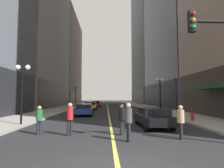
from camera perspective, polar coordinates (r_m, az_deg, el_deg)
ground_plane at (r=40.26m, az=-1.38°, el=-7.07°), size 200.00×200.00×0.00m
sidewalk_left at (r=41.02m, az=-13.07°, el=-6.81°), size 4.50×78.00×0.15m
sidewalk_right at (r=41.17m, az=10.26°, el=-6.84°), size 4.50×78.00×0.15m
lane_centre_stripe at (r=40.26m, az=-1.38°, el=-7.06°), size 0.16×70.00×0.01m
building_left_mid at (r=47.12m, az=-24.11°, el=20.03°), size 13.51×24.00×42.30m
building_left_far at (r=68.28m, az=-15.16°, el=6.92°), size 11.11×26.00×30.11m
storefront_awning_right at (r=19.00m, az=30.07°, el=-0.77°), size 1.60×6.85×3.12m
car_black at (r=13.46m, az=12.30°, el=-9.75°), size 1.96×4.52×1.32m
car_blue at (r=21.85m, az=-8.43°, el=-7.61°), size 2.02×4.40×1.32m
car_yellow at (r=32.24m, az=-6.52°, el=-6.49°), size 2.02×4.21×1.32m
car_red at (r=42.98m, az=-4.76°, el=-5.91°), size 1.97×4.84×1.32m
pedestrian_with_orange_bag at (r=9.00m, az=5.03°, el=-10.51°), size 0.40×0.40×1.80m
pedestrian_in_red_jacket at (r=10.57m, az=-12.68°, el=-9.60°), size 0.48×0.48×1.77m
pedestrian_in_black_coat at (r=10.47m, az=3.11°, el=-10.10°), size 0.48×0.48×1.67m
pedestrian_in_green_parka at (r=11.40m, az=-21.27°, el=-9.57°), size 0.46×0.46×1.59m
pedestrian_in_tan_trench at (r=10.03m, az=20.18°, el=-10.10°), size 0.41×0.41×1.67m
street_lamp_left_near at (r=15.03m, az=-25.58°, el=0.84°), size 1.06×0.36×4.43m
street_lamp_left_far at (r=37.91m, az=-11.06°, el=-2.25°), size 1.06×0.36×4.43m
street_lamp_right_mid at (r=24.12m, az=14.39°, el=-1.16°), size 1.06×0.36×4.43m
fire_hydrant_right at (r=17.30m, az=23.25°, el=-9.31°), size 0.28×0.28×0.80m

